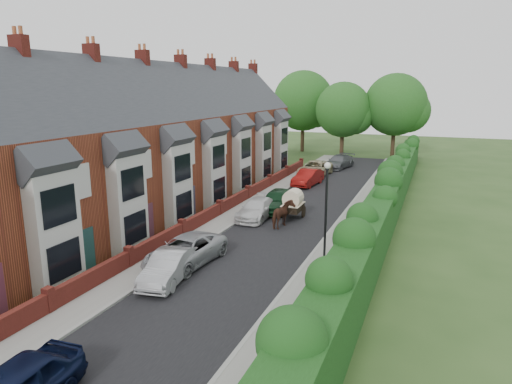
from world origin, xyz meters
TOP-DOWN VIEW (x-y plane):
  - ground at (0.00, 0.00)m, footprint 140.00×140.00m
  - road at (-0.50, 11.00)m, footprint 6.00×58.00m
  - pavement_hedge_side at (3.60, 11.00)m, footprint 2.20×58.00m
  - pavement_house_side at (-4.35, 11.00)m, footprint 1.70×58.00m
  - kerb_hedge_side at (2.55, 11.00)m, footprint 0.18×58.00m
  - kerb_house_side at (-3.55, 11.00)m, footprint 0.18×58.00m
  - hedge at (5.40, 11.00)m, footprint 2.10×58.00m
  - terrace_row at (-10.87, 9.98)m, footprint 9.05×40.50m
  - garden_wall_row at (-5.35, 10.00)m, footprint 0.35×40.35m
  - lamppost at (3.40, 4.00)m, footprint 0.32×0.32m
  - tree_far_left at (-2.65, 40.08)m, footprint 7.14×6.80m
  - tree_far_right at (3.39, 42.08)m, footprint 7.98×7.60m
  - tree_far_back at (-8.59, 43.08)m, footprint 8.40×8.00m
  - car_silver_a at (-2.71, -0.60)m, footprint 2.08×4.29m
  - car_silver_b at (-3.00, 1.40)m, footprint 2.72×5.21m
  - car_white at (-2.72, 10.32)m, footprint 1.88×4.53m
  - car_green at (-2.06, 12.60)m, footprint 1.90×4.65m
  - car_red at (-2.36, 21.80)m, footprint 2.04×4.56m
  - car_beige at (-2.90, 26.35)m, footprint 2.70×5.48m
  - car_grey at (-1.60, 31.65)m, footprint 2.97×5.21m
  - horse at (-0.45, 9.01)m, footprint 1.14×2.07m
  - horse_cart at (-0.45, 11.14)m, footprint 1.27×2.80m

SIDE VIEW (x-z plane):
  - ground at x=0.00m, z-range 0.00..0.00m
  - road at x=-0.50m, z-range 0.00..0.02m
  - pavement_hedge_side at x=3.60m, z-range 0.00..0.12m
  - pavement_house_side at x=-4.35m, z-range 0.00..0.12m
  - kerb_hedge_side at x=2.55m, z-range 0.00..0.13m
  - kerb_house_side at x=-3.55m, z-range 0.00..0.13m
  - garden_wall_row at x=-5.35m, z-range -0.09..1.01m
  - car_white at x=-2.72m, z-range 0.00..1.31m
  - car_silver_a at x=-2.71m, z-range 0.00..1.35m
  - car_silver_b at x=-3.00m, z-range 0.00..1.40m
  - car_grey at x=-1.60m, z-range 0.00..1.42m
  - car_red at x=-2.36m, z-range 0.00..1.45m
  - car_beige at x=-2.90m, z-range 0.00..1.49m
  - car_green at x=-2.06m, z-range 0.00..1.58m
  - horse at x=-0.45m, z-range 0.00..1.67m
  - horse_cart at x=-0.45m, z-range 0.15..2.16m
  - hedge at x=5.40m, z-range 0.18..3.03m
  - lamppost at x=3.40m, z-range 0.72..5.88m
  - terrace_row at x=-10.87m, z-range -1.28..10.22m
  - tree_far_left at x=-2.65m, z-range 1.07..10.36m
  - tree_far_right at x=3.39m, z-range 1.16..11.47m
  - tree_far_back at x=-8.59m, z-range 1.21..12.03m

